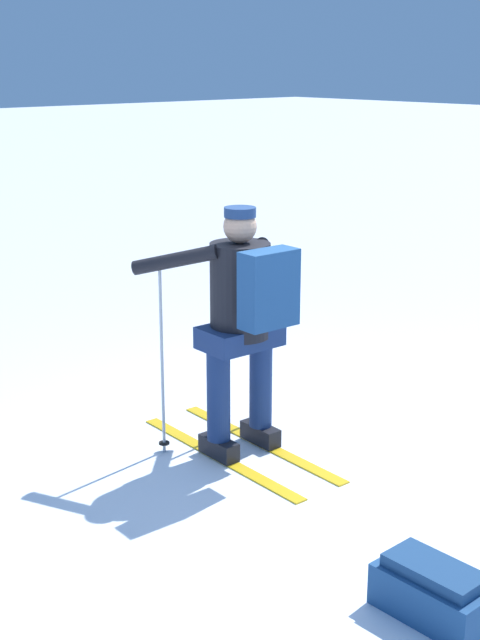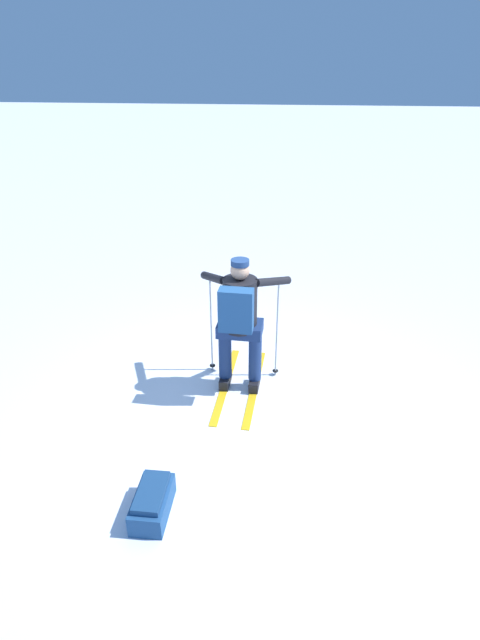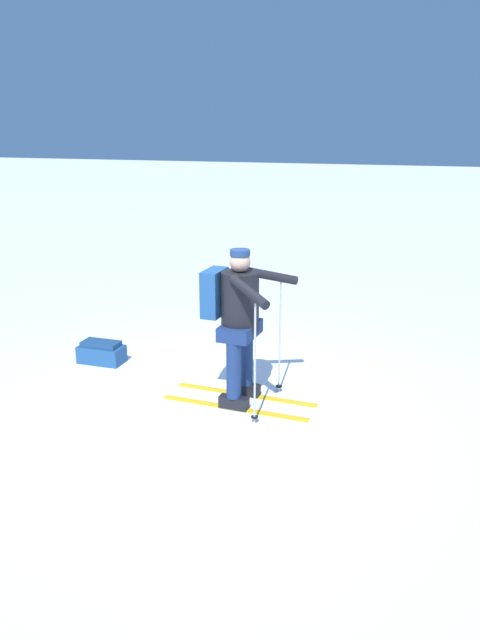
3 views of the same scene
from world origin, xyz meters
name	(u,v)px [view 3 (image 3 of 3)]	position (x,y,z in m)	size (l,w,h in m)	color
ground_plane	(209,401)	(0.00, 0.00, 0.00)	(80.00, 80.00, 0.00)	white
skier	(237,315)	(-0.29, -0.10, 0.94)	(1.59, 1.07, 1.61)	gold
dropped_backpack	(102,353)	(1.63, -0.63, 0.13)	(0.54, 0.29, 0.27)	navy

